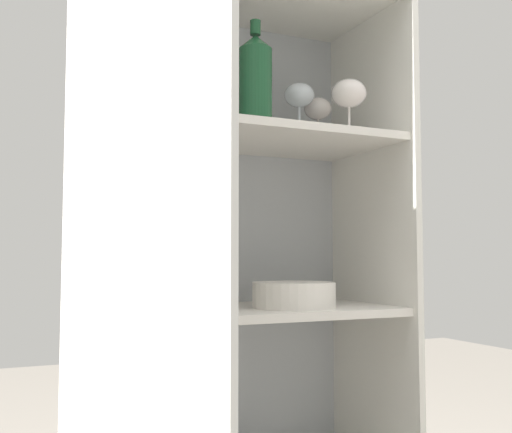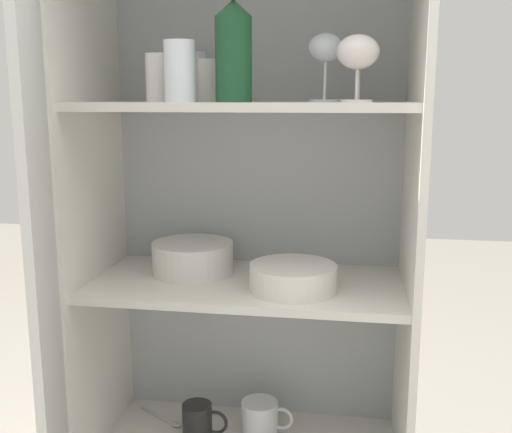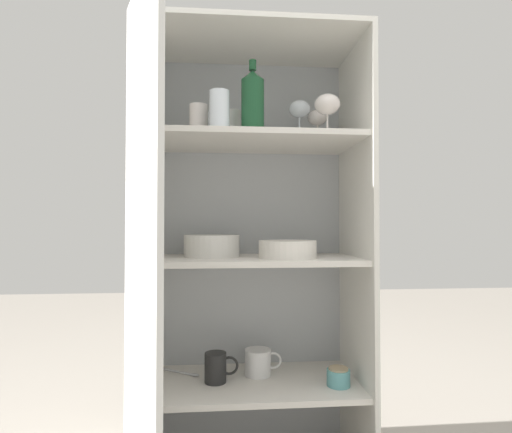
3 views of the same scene
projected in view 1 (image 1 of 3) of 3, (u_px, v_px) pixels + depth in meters
name	position (u px, v px, depth m)	size (l,w,h in m)	color
cupboard_back_panel	(212.00, 296.00, 1.65)	(0.80, 0.02, 1.54)	#B2B7BC
cupboard_side_left	(75.00, 305.00, 1.32)	(0.02, 0.41, 1.54)	white
cupboard_side_right	(372.00, 296.00, 1.63)	(0.02, 0.41, 1.54)	white
shelf_board_middle	(240.00, 312.00, 1.47)	(0.76, 0.37, 0.02)	silver
shelf_board_upper	(240.00, 137.00, 1.50)	(0.76, 0.37, 0.02)	silver
cupboard_door	(150.00, 321.00, 0.99)	(0.17, 0.37, 1.54)	silver
tumbler_glass_0	(170.00, 99.00, 1.39)	(0.07, 0.07, 0.11)	silver
tumbler_glass_1	(213.00, 88.00, 1.34)	(0.07, 0.07, 0.13)	white
tumbler_glass_2	(164.00, 113.00, 1.56)	(0.07, 0.07, 0.12)	white
tumbler_glass_3	(213.00, 109.00, 1.46)	(0.07, 0.07, 0.10)	white
wine_glass_0	(318.00, 111.00, 1.67)	(0.08, 0.08, 0.13)	silver
wine_glass_1	(349.00, 95.00, 1.52)	(0.09, 0.09, 0.14)	silver
wine_glass_2	(299.00, 98.00, 1.60)	(0.08, 0.08, 0.16)	white
wine_bottle	(255.00, 78.00, 1.41)	(0.08, 0.08, 0.25)	#194728
plate_stack_white	(176.00, 292.00, 1.46)	(0.21, 0.21, 0.08)	silver
mixing_bowl_large	(294.00, 294.00, 1.47)	(0.21, 0.21, 0.06)	silver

